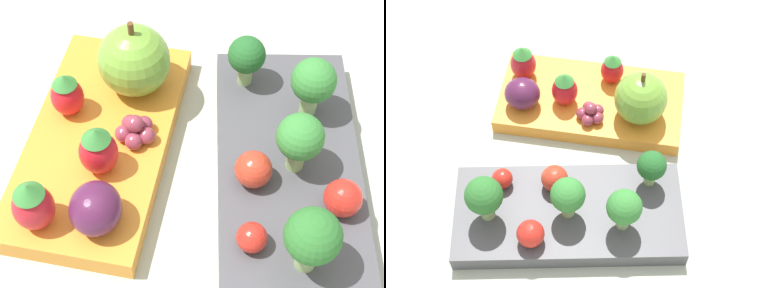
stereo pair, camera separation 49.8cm
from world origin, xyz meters
The scene contains 16 objects.
ground_plane centered at (0.00, 0.00, 0.00)m, with size 4.00×4.00×0.00m, color #ADB7A3.
bento_box_savoury centered at (0.00, 0.07, 0.01)m, with size 0.24×0.13×0.02m.
bento_box_fruit centered at (-0.01, -0.07, 0.01)m, with size 0.21×0.12×0.02m.
broccoli_floret_0 centered at (0.00, 0.08, 0.05)m, with size 0.03×0.03×0.05m.
broccoli_floret_1 centered at (0.08, 0.08, 0.06)m, with size 0.04×0.04×0.06m.
broccoli_floret_2 centered at (-0.08, 0.03, 0.05)m, with size 0.03×0.03×0.05m.
broccoli_floret_3 centered at (-0.05, 0.09, 0.05)m, with size 0.03×0.03×0.05m.
cherry_tomato_0 centered at (0.03, 0.11, 0.03)m, with size 0.03×0.03×0.03m.
cherry_tomato_1 centered at (0.02, 0.05, 0.03)m, with size 0.03×0.03×0.03m.
cherry_tomato_2 centered at (0.07, 0.05, 0.03)m, with size 0.02×0.02×0.02m.
apple centered at (-0.07, -0.05, 0.05)m, with size 0.06×0.06×0.07m.
strawberry_0 centered at (0.02, -0.07, 0.04)m, with size 0.03×0.03×0.04m.
strawberry_1 centered at (-0.04, -0.10, 0.04)m, with size 0.03×0.03×0.04m.
strawberry_2 centered at (0.07, -0.10, 0.04)m, with size 0.03×0.03×0.04m.
plum centered at (0.06, -0.06, 0.04)m, with size 0.04×0.04×0.04m.
grape_cluster centered at (-0.01, -0.04, 0.03)m, with size 0.03×0.03×0.02m.
Camera 2 is at (-0.03, 0.38, 0.59)m, focal length 60.00 mm.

